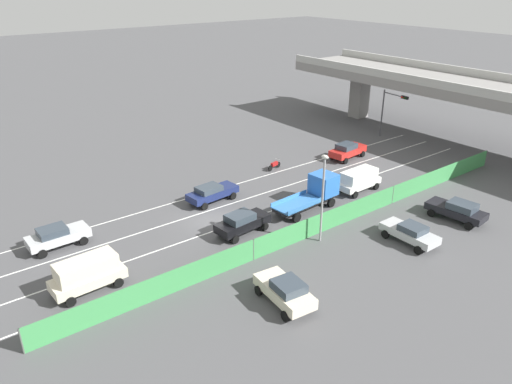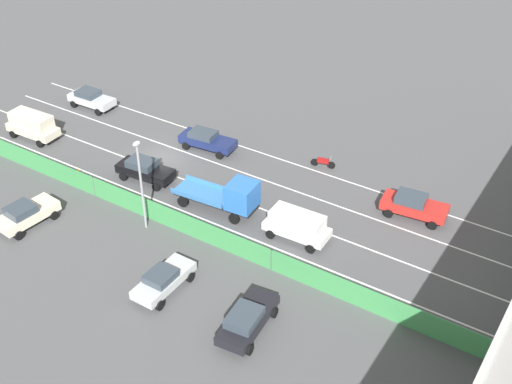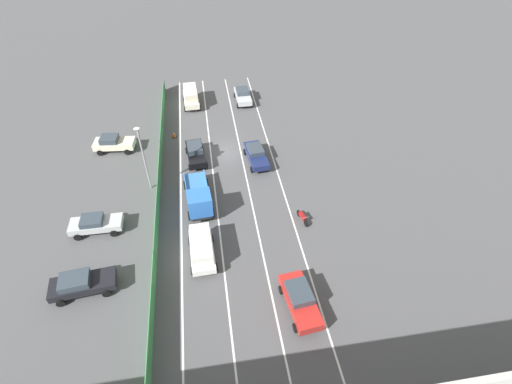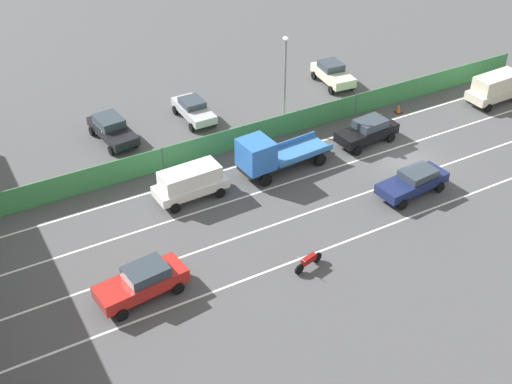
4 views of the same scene
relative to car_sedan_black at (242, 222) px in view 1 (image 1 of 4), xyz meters
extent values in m
plane|color=#4C4C4F|center=(-3.20, -0.82, -0.93)|extent=(300.00, 300.00, 0.00)
cube|color=silver|center=(-8.06, 5.89, -0.93)|extent=(0.14, 49.41, 0.01)
cube|color=silver|center=(-4.82, 5.89, -0.93)|extent=(0.14, 49.41, 0.01)
cube|color=silver|center=(-1.58, 5.89, -0.93)|extent=(0.14, 49.41, 0.01)
cube|color=silver|center=(1.66, 5.89, -0.93)|extent=(0.14, 49.41, 0.01)
cube|color=gray|center=(-3.20, 32.60, 5.57)|extent=(44.09, 9.67, 1.10)
cube|color=#B2B2AD|center=(-3.20, 27.96, 6.57)|extent=(44.09, 0.30, 0.90)
cube|color=#B2B2AD|center=(-3.20, 37.24, 6.57)|extent=(44.09, 0.30, 0.90)
cube|color=gray|center=(-17.30, 32.60, 2.04)|extent=(1.96, 1.96, 5.95)
cube|color=#3D8E4C|center=(3.63, 5.89, -0.12)|extent=(0.06, 45.41, 1.63)
cylinder|color=#4C514C|center=(3.63, -16.82, -0.12)|extent=(0.10, 0.10, 1.63)
cylinder|color=#4C514C|center=(3.63, -1.68, -0.12)|extent=(0.10, 0.10, 1.63)
cylinder|color=#4C514C|center=(3.63, 13.46, -0.12)|extent=(0.10, 0.10, 1.63)
cylinder|color=#4C514C|center=(3.63, 28.60, -0.12)|extent=(0.10, 0.10, 1.63)
cube|color=black|center=(-0.01, 0.07, -0.12)|extent=(2.09, 4.57, 0.67)
cube|color=#333D47|center=(0.02, -0.21, 0.49)|extent=(1.68, 2.22, 0.54)
cylinder|color=black|center=(-0.99, 1.49, -0.61)|extent=(0.28, 0.66, 0.64)
cylinder|color=black|center=(0.71, 1.64, -0.61)|extent=(0.28, 0.66, 0.64)
cylinder|color=black|center=(-0.72, -1.51, -0.61)|extent=(0.28, 0.66, 0.64)
cylinder|color=black|center=(0.98, -1.36, -0.61)|extent=(0.28, 0.66, 0.64)
cube|color=navy|center=(-6.21, 1.34, -0.15)|extent=(2.15, 4.78, 0.60)
cube|color=#333D47|center=(-6.17, 0.94, 0.38)|extent=(1.70, 2.22, 0.46)
cylinder|color=black|center=(-7.21, 2.83, -0.61)|extent=(0.28, 0.66, 0.64)
cylinder|color=black|center=(-5.49, 2.99, -0.61)|extent=(0.28, 0.66, 0.64)
cylinder|color=black|center=(-6.92, -0.32, -0.61)|extent=(0.28, 0.66, 0.64)
cylinder|color=black|center=(-5.20, -0.16, -0.61)|extent=(0.28, 0.66, 0.64)
cube|color=silver|center=(-0.02, 13.19, -0.17)|extent=(1.97, 4.47, 0.57)
cube|color=silver|center=(-0.02, 13.19, 0.59)|extent=(1.72, 3.67, 0.95)
cylinder|color=black|center=(-0.98, 14.65, -0.61)|extent=(0.24, 0.65, 0.64)
cylinder|color=black|center=(0.83, 14.72, -0.61)|extent=(0.24, 0.65, 0.64)
cylinder|color=black|center=(-0.87, 11.66, -0.61)|extent=(0.24, 0.65, 0.64)
cylinder|color=black|center=(0.94, 11.72, -0.61)|extent=(0.24, 0.65, 0.64)
cube|color=beige|center=(0.13, -12.01, -0.13)|extent=(2.01, 4.60, 0.66)
cube|color=beige|center=(0.13, -12.01, 0.75)|extent=(1.76, 3.78, 1.09)
cylinder|color=black|center=(-0.84, -10.51, -0.61)|extent=(0.25, 0.65, 0.64)
cylinder|color=black|center=(0.97, -10.43, -0.61)|extent=(0.25, 0.65, 0.64)
cylinder|color=black|center=(-0.71, -13.59, -0.61)|extent=(0.25, 0.65, 0.64)
cylinder|color=black|center=(1.11, -13.51, -0.61)|extent=(0.25, 0.65, 0.64)
cube|color=#B7BABC|center=(-6.51, -11.80, -0.14)|extent=(1.87, 4.38, 0.63)
cube|color=#333D47|center=(-6.50, -12.14, 0.42)|extent=(1.60, 2.00, 0.49)
cylinder|color=black|center=(-7.43, -10.34, -0.61)|extent=(0.23, 0.64, 0.64)
cylinder|color=black|center=(-5.66, -10.30, -0.61)|extent=(0.23, 0.64, 0.64)
cylinder|color=black|center=(-7.36, -13.29, -0.61)|extent=(0.23, 0.64, 0.64)
cylinder|color=black|center=(-5.59, -13.25, -0.61)|extent=(0.23, 0.64, 0.64)
cube|color=red|center=(-6.58, 18.87, -0.11)|extent=(2.26, 4.72, 0.69)
cube|color=#333D47|center=(-6.54, 18.56, 0.51)|extent=(1.77, 2.22, 0.54)
cylinder|color=black|center=(-7.63, 20.31, -0.61)|extent=(0.29, 0.66, 0.64)
cylinder|color=black|center=(-5.88, 20.51, -0.61)|extent=(0.29, 0.66, 0.64)
cylinder|color=black|center=(-7.28, 17.24, -0.61)|extent=(0.29, 0.66, 0.64)
cylinder|color=black|center=(-5.53, 17.43, -0.61)|extent=(0.29, 0.66, 0.64)
cube|color=black|center=(0.04, 6.57, -0.21)|extent=(2.08, 6.35, 0.25)
cube|color=blue|center=(-0.13, 8.75, 0.83)|extent=(2.16, 2.02, 1.84)
cube|color=#3875BC|center=(0.11, 5.56, -0.03)|extent=(2.33, 4.36, 0.10)
cube|color=#3875BC|center=(-0.86, 5.49, 0.14)|extent=(0.39, 4.21, 0.35)
cube|color=#3875BC|center=(1.08, 5.63, 0.14)|extent=(0.39, 4.21, 0.35)
cylinder|color=black|center=(-1.13, 8.61, -0.53)|extent=(0.32, 0.82, 0.80)
cylinder|color=black|center=(0.89, 8.76, -0.53)|extent=(0.32, 0.82, 0.80)
cylinder|color=black|center=(-0.82, 4.38, -0.53)|extent=(0.32, 0.82, 0.80)
cylinder|color=black|center=(1.20, 4.53, -0.53)|extent=(0.32, 0.82, 0.80)
cylinder|color=black|center=(-9.02, 11.16, -0.63)|extent=(0.24, 0.61, 0.60)
cylinder|color=black|center=(-8.70, 9.85, -0.63)|extent=(0.24, 0.61, 0.60)
cube|color=maroon|center=(-8.86, 10.50, -0.35)|extent=(0.49, 0.96, 0.36)
cylinder|color=#B2B2B2|center=(-8.99, 11.05, -0.01)|extent=(0.59, 0.17, 0.03)
cube|color=beige|center=(8.61, -3.13, -0.11)|extent=(4.42, 2.26, 0.68)
cube|color=#333D47|center=(9.03, -3.18, 0.50)|extent=(1.94, 1.79, 0.54)
cylinder|color=black|center=(7.07, -3.89, -0.61)|extent=(0.66, 0.28, 0.64)
cylinder|color=black|center=(7.26, -2.07, -0.61)|extent=(0.66, 0.28, 0.64)
cylinder|color=black|center=(9.95, -4.19, -0.61)|extent=(0.66, 0.28, 0.64)
cylinder|color=black|center=(10.14, -2.37, -0.61)|extent=(0.66, 0.28, 0.64)
cube|color=#B2B5B7|center=(8.69, 8.94, -0.17)|extent=(4.32, 1.73, 0.56)
cube|color=#333D47|center=(8.93, 8.94, 0.34)|extent=(1.77, 1.51, 0.47)
cylinder|color=black|center=(7.22, 8.09, -0.61)|extent=(0.64, 0.22, 0.64)
cylinder|color=black|center=(7.23, 9.80, -0.61)|extent=(0.64, 0.22, 0.64)
cylinder|color=black|center=(10.16, 8.08, -0.61)|extent=(0.64, 0.22, 0.64)
cylinder|color=black|center=(10.16, 9.78, -0.61)|extent=(0.64, 0.22, 0.64)
cube|color=black|center=(8.69, 15.02, -0.16)|extent=(4.78, 2.29, 0.59)
cube|color=#333D47|center=(9.13, 15.06, 0.41)|extent=(2.24, 1.81, 0.56)
cylinder|color=black|center=(7.22, 13.95, -0.61)|extent=(0.66, 0.28, 0.64)
cylinder|color=black|center=(7.03, 15.76, -0.61)|extent=(0.66, 0.28, 0.64)
cylinder|color=black|center=(10.34, 14.27, -0.61)|extent=(0.66, 0.28, 0.64)
cylinder|color=black|center=(10.16, 16.08, -0.61)|extent=(0.66, 0.28, 0.64)
cylinder|color=#47474C|center=(-9.68, 28.04, 1.92)|extent=(0.18, 0.18, 5.71)
cylinder|color=#47474C|center=(-7.89, 27.83, 4.47)|extent=(3.59, 0.55, 0.12)
cube|color=black|center=(-6.46, 27.65, 4.47)|extent=(0.99, 0.39, 0.32)
sphere|color=red|center=(-6.77, 27.53, 4.47)|extent=(0.20, 0.20, 0.20)
sphere|color=#3B2806|center=(-6.47, 27.50, 4.47)|extent=(0.20, 0.20, 0.20)
sphere|color=black|center=(-6.18, 27.46, 4.47)|extent=(0.20, 0.20, 0.20)
cylinder|color=gray|center=(4.52, 3.90, 2.30)|extent=(0.16, 0.16, 6.47)
ellipsoid|color=silver|center=(4.52, 3.90, 5.72)|extent=(0.60, 0.36, 0.28)
cone|color=orange|center=(2.31, -4.67, -0.61)|extent=(0.36, 0.36, 0.66)
cube|color=black|center=(2.31, -4.67, -0.92)|extent=(0.47, 0.47, 0.03)
camera|label=1|loc=(26.85, -19.28, 17.29)|focal=34.24mm
camera|label=2|loc=(30.93, 29.83, 27.04)|focal=46.71mm
camera|label=3|loc=(-1.24, 33.01, 23.16)|focal=26.69mm
camera|label=4|loc=(-30.37, 25.71, 22.34)|focal=46.43mm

